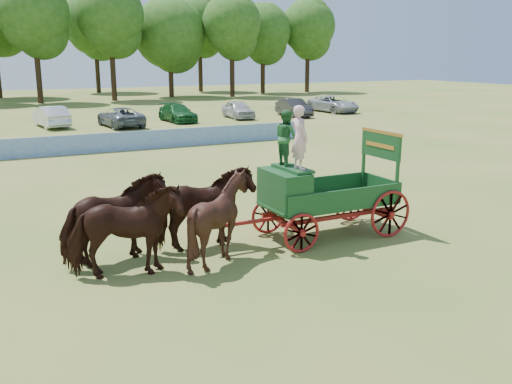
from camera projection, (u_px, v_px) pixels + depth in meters
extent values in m
plane|color=olive|center=(256.00, 250.00, 15.54)|extent=(160.00, 160.00, 0.00)
imported|color=black|center=(125.00, 232.00, 13.40)|extent=(2.85, 1.67, 2.26)
imported|color=black|center=(115.00, 220.00, 14.35)|extent=(2.89, 1.83, 2.26)
imported|color=black|center=(219.00, 219.00, 14.45)|extent=(2.30, 2.11, 2.27)
imported|color=black|center=(203.00, 209.00, 15.40)|extent=(2.69, 1.24, 2.26)
cube|color=maroon|center=(284.00, 222.00, 16.01)|extent=(0.12, 2.00, 0.12)
cube|color=maroon|center=(370.00, 210.00, 17.32)|extent=(0.12, 2.00, 0.12)
cube|color=maroon|center=(340.00, 216.00, 16.16)|extent=(3.80, 0.10, 0.12)
cube|color=maroon|center=(318.00, 207.00, 17.12)|extent=(3.80, 0.10, 0.12)
cube|color=maroon|center=(255.00, 221.00, 15.58)|extent=(2.80, 0.09, 0.09)
cube|color=#17471F|center=(329.00, 202.00, 16.57)|extent=(3.80, 1.80, 0.10)
cube|color=#17471F|center=(347.00, 199.00, 15.74)|extent=(3.80, 0.06, 0.55)
cube|color=#17471F|center=(313.00, 186.00, 17.27)|extent=(3.80, 0.06, 0.55)
cube|color=#17471F|center=(381.00, 186.00, 17.33)|extent=(0.06, 1.80, 0.55)
cube|color=#17471F|center=(284.00, 189.00, 15.79)|extent=(0.85, 1.70, 1.05)
cube|color=#17471F|center=(292.00, 168.00, 15.76)|extent=(0.55, 1.50, 0.08)
cube|color=#17471F|center=(272.00, 198.00, 15.67)|extent=(0.10, 1.60, 0.65)
cube|color=#17471F|center=(278.00, 208.00, 15.82)|extent=(0.55, 1.60, 0.06)
cube|color=#17471F|center=(398.00, 170.00, 16.44)|extent=(0.08, 0.08, 1.80)
cube|color=#17471F|center=(364.00, 161.00, 17.83)|extent=(0.08, 0.08, 1.80)
cube|color=#17471F|center=(381.00, 145.00, 17.00)|extent=(0.07, 1.75, 0.75)
cube|color=orange|center=(382.00, 132.00, 16.90)|extent=(0.08, 1.80, 0.09)
cube|color=orange|center=(380.00, 145.00, 16.98)|extent=(0.02, 1.30, 0.12)
torus|color=maroon|center=(301.00, 233.00, 15.20)|extent=(1.09, 0.09, 1.09)
torus|color=maroon|center=(268.00, 216.00, 16.85)|extent=(1.09, 0.09, 1.09)
torus|color=maroon|center=(390.00, 214.00, 16.48)|extent=(1.39, 0.09, 1.39)
torus|color=maroon|center=(351.00, 199.00, 18.13)|extent=(1.39, 0.09, 1.39)
imported|color=beige|center=(300.00, 138.00, 15.25)|extent=(0.41, 0.63, 1.73)
imported|color=#24612E|center=(287.00, 138.00, 15.88)|extent=(0.59, 0.75, 1.55)
cube|color=#1C449A|center=(89.00, 144.00, 30.60)|extent=(26.00, 0.08, 1.05)
imported|color=silver|center=(51.00, 117.00, 41.52)|extent=(2.22, 4.89, 1.55)
imported|color=slate|center=(120.00, 117.00, 41.91)|extent=(2.78, 5.29, 1.42)
imported|color=#144C1E|center=(177.00, 113.00, 45.08)|extent=(2.15, 4.83, 1.38)
imported|color=#B2B2B7|center=(238.00, 109.00, 47.45)|extent=(2.04, 4.42, 1.47)
imported|color=#262628|center=(294.00, 108.00, 48.84)|extent=(2.02, 4.72, 1.51)
imported|color=#999EA5|center=(333.00, 104.00, 52.59)|extent=(2.95, 5.64, 1.52)
cylinder|color=#382314|center=(39.00, 79.00, 61.70)|extent=(0.60, 0.60, 5.13)
sphere|color=#1F4813|center=(33.00, 13.00, 60.09)|extent=(7.54, 7.54, 7.54)
cylinder|color=#382314|center=(113.00, 78.00, 65.29)|extent=(0.60, 0.60, 5.17)
sphere|color=#1F4813|center=(110.00, 15.00, 63.66)|extent=(7.57, 7.57, 7.57)
cylinder|color=#382314|center=(171.00, 80.00, 71.08)|extent=(0.60, 0.60, 4.22)
sphere|color=#1F4813|center=(170.00, 33.00, 69.75)|extent=(8.75, 8.75, 8.75)
cylinder|color=#382314|center=(232.00, 77.00, 71.31)|extent=(0.60, 0.60, 4.88)
sphere|color=#1F4813|center=(232.00, 23.00, 69.77)|extent=(7.24, 7.24, 7.24)
cylinder|color=#382314|center=(263.00, 77.00, 77.97)|extent=(0.60, 0.60, 4.49)
sphere|color=#1F4813|center=(263.00, 31.00, 76.55)|extent=(7.47, 7.47, 7.47)
cylinder|color=#382314|center=(307.00, 74.00, 80.31)|extent=(0.60, 0.60, 4.91)
sphere|color=#1F4813|center=(308.00, 26.00, 78.76)|extent=(7.45, 7.45, 7.45)
cylinder|color=#382314|center=(98.00, 74.00, 79.11)|extent=(0.60, 0.60, 5.19)
sphere|color=#1F4813|center=(94.00, 21.00, 77.47)|extent=(8.63, 8.63, 8.63)
cylinder|color=#382314|center=(201.00, 73.00, 81.35)|extent=(0.60, 0.60, 5.18)
sphere|color=#1F4813|center=(199.00, 23.00, 79.72)|extent=(7.67, 7.67, 7.67)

